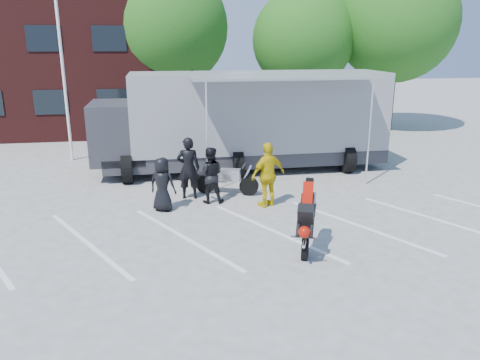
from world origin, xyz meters
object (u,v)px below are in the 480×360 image
object	(u,v)px
spectator_leather_c	(210,175)
spectator_hivis	(268,175)
flagpole	(66,36)
stunt_bike_rider	(307,247)
tree_left	(170,28)
spectator_leather_b	(188,168)
spectator_leather_a	(162,184)
tree_mid	(303,40)
transporter_truck	(246,169)
tree_right	(396,22)
parked_motorcycle	(227,194)

from	to	relation	value
spectator_leather_c	spectator_hivis	size ratio (longest dim) A/B	0.89
flagpole	stunt_bike_rider	bearing A→B (deg)	-55.29
tree_left	spectator_leather_c	xyz separation A→B (m)	(0.76, -12.38, -4.68)
tree_left	spectator_leather_b	bearing A→B (deg)	-89.35
spectator_leather_a	spectator_hivis	xyz separation A→B (m)	(3.16, -0.14, 0.18)
tree_mid	spectator_hivis	distance (m)	13.44
tree_left	transporter_truck	world-z (taller)	tree_left
tree_right	parked_motorcycle	xyz separation A→B (m)	(-10.61, -10.16, -5.88)
spectator_leather_c	spectator_hivis	bearing A→B (deg)	165.64
tree_mid	tree_right	size ratio (longest dim) A/B	0.84
spectator_leather_a	spectator_leather_b	bearing A→B (deg)	-104.76
spectator_hivis	spectator_leather_a	bearing A→B (deg)	-25.61
tree_mid	spectator_leather_a	bearing A→B (deg)	-122.93
transporter_truck	spectator_hivis	bearing A→B (deg)	-91.79
spectator_leather_a	spectator_hivis	distance (m)	3.17
flagpole	tree_mid	xyz separation A→B (m)	(11.24, 5.00, -0.11)
spectator_leather_c	tree_left	bearing A→B (deg)	-80.10
tree_right	spectator_leather_a	xyz separation A→B (m)	(-12.70, -11.38, -5.07)
transporter_truck	flagpole	bearing A→B (deg)	158.27
flagpole	tree_right	distance (m)	16.88
transporter_truck	spectator_leather_a	distance (m)	5.42
tree_mid	spectator_leather_a	size ratio (longest dim) A/B	4.73
tree_right	spectator_hivis	world-z (taller)	tree_right
tree_mid	spectator_hivis	size ratio (longest dim) A/B	3.86
transporter_truck	parked_motorcycle	xyz separation A→B (m)	(-1.16, -3.03, 0.00)
stunt_bike_rider	spectator_leather_b	world-z (taller)	spectator_leather_b
tree_mid	parked_motorcycle	xyz separation A→B (m)	(-5.61, -10.66, -4.94)
stunt_bike_rider	tree_right	bearing A→B (deg)	78.82
tree_left	spectator_leather_a	xyz separation A→B (m)	(-0.70, -12.88, -4.75)
flagpole	tree_right	xyz separation A→B (m)	(16.24, 4.50, 0.82)
spectator_hivis	transporter_truck	bearing A→B (deg)	-114.29
flagpole	spectator_leather_a	size ratio (longest dim) A/B	4.93
tree_mid	spectator_leather_c	xyz separation A→B (m)	(-6.24, -11.38, -4.06)
transporter_truck	tree_mid	bearing A→B (deg)	59.15
transporter_truck	parked_motorcycle	distance (m)	3.25
tree_left	spectator_leather_a	size ratio (longest dim) A/B	5.33
spectator_leather_b	flagpole	bearing A→B (deg)	-45.59
spectator_hivis	stunt_bike_rider	bearing A→B (deg)	72.36
parked_motorcycle	transporter_truck	bearing A→B (deg)	-2.36
stunt_bike_rider	spectator_leather_a	size ratio (longest dim) A/B	1.21
flagpole	spectator_leather_c	xyz separation A→B (m)	(5.01, -6.38, -4.17)
tree_left	spectator_hivis	bearing A→B (deg)	-79.29
tree_right	stunt_bike_rider	xyz separation A→B (m)	(-9.24, -14.61, -5.88)
stunt_bike_rider	spectator_leather_b	size ratio (longest dim) A/B	0.98
flagpole	tree_right	bearing A→B (deg)	15.48
parked_motorcycle	spectator_leather_c	bearing A→B (deg)	157.21
transporter_truck	spectator_leather_b	world-z (taller)	spectator_leather_b
parked_motorcycle	spectator_leather_a	bearing A→B (deg)	138.92
tree_left	parked_motorcycle	xyz separation A→B (m)	(1.39, -11.66, -5.57)
tree_mid	spectator_leather_c	world-z (taller)	tree_mid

